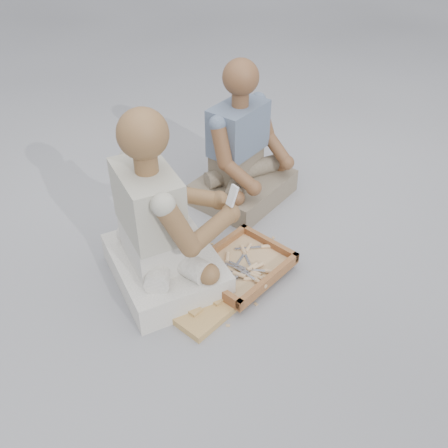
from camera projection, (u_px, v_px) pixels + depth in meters
ground at (248, 289)px, 2.63m from camera, size 60.00×60.00×0.00m
carved_panel at (211, 287)px, 2.61m from camera, size 0.69×0.55×0.04m
tool_tray at (242, 266)px, 2.68m from camera, size 0.58×0.51×0.06m
chisel_0 at (253, 275)px, 2.61m from camera, size 0.11×0.21×0.02m
chisel_1 at (244, 253)px, 2.76m from camera, size 0.08×0.21×0.02m
chisel_2 at (247, 250)px, 2.77m from camera, size 0.20×0.13×0.02m
chisel_3 at (227, 260)px, 2.70m from camera, size 0.15×0.18×0.02m
chisel_4 at (268, 271)px, 2.62m from camera, size 0.18×0.16×0.02m
chisel_5 at (263, 247)px, 2.79m from camera, size 0.21×0.11×0.02m
chisel_6 at (254, 268)px, 2.64m from camera, size 0.22×0.02×0.02m
chisel_7 at (252, 271)px, 2.64m from camera, size 0.11×0.21×0.02m
chisel_8 at (246, 279)px, 2.59m from camera, size 0.19×0.14×0.02m
chisel_9 at (257, 281)px, 2.56m from camera, size 0.07×0.22×0.02m
chisel_10 at (235, 273)px, 2.60m from camera, size 0.13×0.20×0.02m
chisel_11 at (249, 269)px, 2.63m from camera, size 0.22×0.05×0.02m
wood_chip_0 at (182, 285)px, 2.65m from camera, size 0.02×0.02×0.00m
wood_chip_1 at (195, 258)px, 2.82m from camera, size 0.02×0.02×0.00m
wood_chip_2 at (234, 254)px, 2.84m from camera, size 0.02×0.02×0.00m
wood_chip_3 at (228, 326)px, 2.43m from camera, size 0.02×0.02×0.00m
wood_chip_4 at (279, 267)px, 2.76m from camera, size 0.02×0.02×0.00m
wood_chip_5 at (161, 254)px, 2.84m from camera, size 0.02×0.02×0.00m
wood_chip_6 at (223, 298)px, 2.57m from camera, size 0.02×0.02×0.00m
wood_chip_7 at (200, 289)px, 2.62m from camera, size 0.02×0.02×0.00m
wood_chip_8 at (212, 244)px, 2.91m from camera, size 0.02×0.02×0.00m
wood_chip_9 at (231, 270)px, 2.74m from camera, size 0.02×0.02×0.00m
wood_chip_10 at (203, 253)px, 2.85m from camera, size 0.02×0.02×0.00m
wood_chip_11 at (256, 304)px, 2.54m from camera, size 0.02×0.02×0.00m
wood_chip_12 at (201, 281)px, 2.67m from camera, size 0.02×0.02×0.00m
wood_chip_13 at (269, 277)px, 2.69m from camera, size 0.02×0.02×0.00m
wood_chip_14 at (273, 238)px, 2.96m from camera, size 0.02×0.02×0.00m
wood_chip_15 at (293, 258)px, 2.82m from camera, size 0.02×0.02×0.00m
craftsman at (161, 230)px, 2.48m from camera, size 0.69×0.69×0.99m
companion at (243, 156)px, 3.11m from camera, size 0.71×0.63×0.92m
mobile_phone at (232, 196)px, 2.49m from camera, size 0.06×0.05×0.11m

